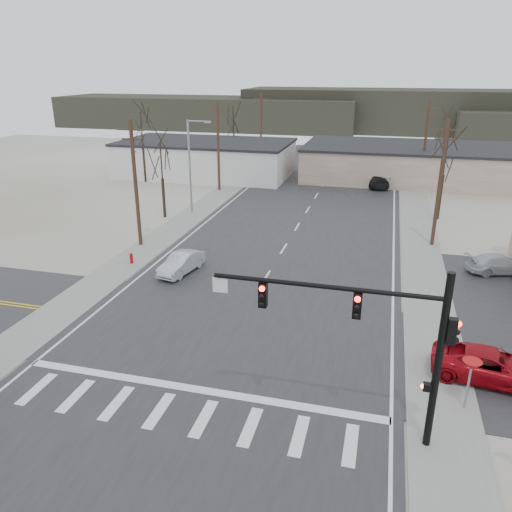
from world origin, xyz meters
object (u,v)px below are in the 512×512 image
at_px(sedan_crossing, 181,263).
at_px(car_far_b, 323,160).
at_px(car_far_a, 375,180).
at_px(car_parked_red, 491,366).
at_px(car_parked_silver, 500,264).
at_px(fire_hydrant, 131,258).
at_px(traffic_signal_mast, 386,332).

bearing_deg(sedan_crossing, car_far_b, 95.68).
xyz_separation_m(car_far_a, car_parked_red, (6.74, -39.31, -0.07)).
height_order(sedan_crossing, car_far_a, car_far_a).
relative_size(car_far_b, car_parked_red, 0.80).
height_order(car_far_a, car_parked_silver, car_far_a).
xyz_separation_m(sedan_crossing, car_parked_red, (18.82, -8.34, 0.03)).
relative_size(sedan_crossing, car_parked_silver, 0.93).
xyz_separation_m(car_parked_red, car_parked_silver, (2.80, 14.00, -0.08)).
relative_size(fire_hydrant, car_parked_red, 0.16).
distance_m(sedan_crossing, car_parked_silver, 22.35).
height_order(car_far_a, car_far_b, car_far_a).
xyz_separation_m(car_far_a, car_parked_silver, (9.54, -25.31, -0.14)).
bearing_deg(fire_hydrant, car_parked_silver, 10.94).
relative_size(sedan_crossing, car_parked_red, 0.80).
bearing_deg(car_parked_red, sedan_crossing, 72.99).
xyz_separation_m(traffic_signal_mast, sedan_crossing, (-13.86, 13.55, -3.93)).
bearing_deg(car_far_a, sedan_crossing, 47.22).
height_order(car_far_a, car_parked_red, car_far_a).
bearing_deg(car_far_b, car_far_a, -50.92).
height_order(sedan_crossing, car_parked_silver, sedan_crossing).
distance_m(car_far_a, car_parked_red, 39.88).
xyz_separation_m(traffic_signal_mast, fire_hydrant, (-18.09, 14.20, -4.22)).
height_order(fire_hydrant, car_far_b, car_far_b).
bearing_deg(sedan_crossing, traffic_signal_mast, -33.27).
xyz_separation_m(traffic_signal_mast, car_parked_red, (4.97, 5.20, -3.91)).
bearing_deg(car_parked_silver, car_far_a, 3.16).
xyz_separation_m(sedan_crossing, car_parked_silver, (21.62, 5.66, -0.05)).
distance_m(fire_hydrant, car_far_a, 34.42).
xyz_separation_m(sedan_crossing, car_far_b, (4.12, 43.57, 0.03)).
xyz_separation_m(traffic_signal_mast, car_parked_silver, (7.77, 19.20, -3.98)).
bearing_deg(car_far_b, car_parked_silver, -58.40).
bearing_deg(sedan_crossing, car_far_a, 79.77).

